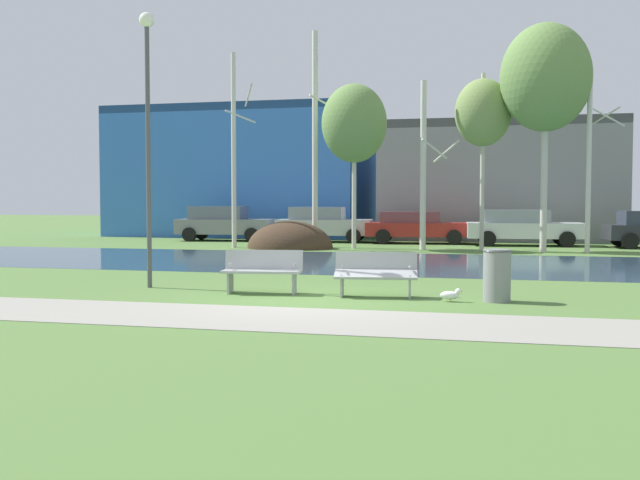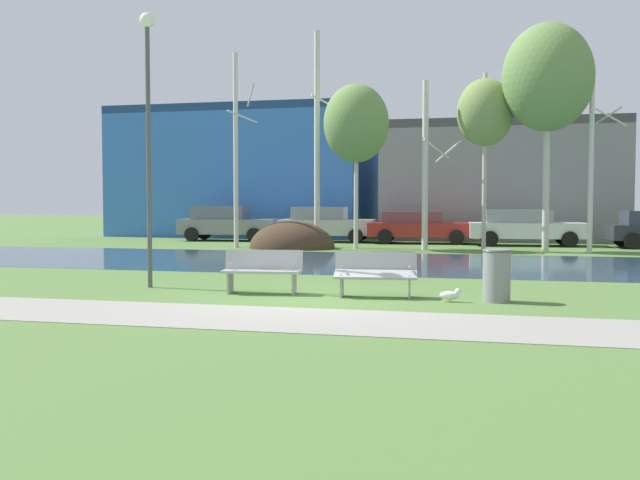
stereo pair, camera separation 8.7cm
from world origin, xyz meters
name	(u,v)px [view 1 (the left image)]	position (x,y,z in m)	size (l,w,h in m)	color
ground_plane	(389,260)	(0.00, 10.00, 0.00)	(120.00, 120.00, 0.00)	#517538
paved_path_strip	(272,318)	(0.00, -2.15, 0.01)	(60.00, 2.44, 0.01)	gray
river_band	(383,263)	(0.00, 8.94, 0.00)	(80.00, 8.23, 0.01)	#2D475B
soil_mound	(290,248)	(-4.61, 14.71, 0.00)	(3.39, 2.68, 2.14)	#423021
bench_left	(262,270)	(-1.17, 0.93, 0.47)	(1.66, 0.78, 0.87)	#9EA0A3
bench_right	(376,273)	(1.15, 0.93, 0.47)	(1.66, 0.78, 0.87)	#9EA0A3
trash_bin	(497,275)	(3.45, 0.79, 0.51)	(0.53, 0.53, 0.98)	gray
seagull	(451,295)	(2.62, 0.56, 0.13)	(0.42, 0.16, 0.25)	white
streetlamp	(148,107)	(-3.86, 1.31, 3.86)	(0.32, 0.32, 5.86)	#4C4C51
birch_far_left	(234,149)	(-6.87, 14.63, 3.89)	(1.03, 1.72, 7.64)	beige
birch_left	(316,139)	(-3.84, 15.73, 4.32)	(1.23, 2.01, 8.55)	beige
birch_center_left	(354,124)	(-2.16, 15.14, 4.81)	(2.51, 2.51, 6.34)	beige
birch_center	(424,165)	(0.53, 15.17, 3.21)	(1.49, 2.27, 6.36)	beige
birch_center_right	(483,113)	(2.67, 15.51, 5.12)	(2.09, 2.09, 6.60)	#BCB7A8
birch_right	(546,78)	(4.87, 14.96, 6.25)	(3.23, 3.23, 8.21)	beige
birch_far_right	(590,162)	(6.41, 14.84, 3.25)	(1.27, 2.17, 6.30)	beige
parked_van_nearest_grey	(224,223)	(-9.17, 19.36, 0.83)	(4.55, 2.39, 1.60)	slate
parked_sedan_second_silver	(323,224)	(-4.47, 19.49, 0.82)	(4.37, 2.38, 1.57)	#B2B5BC
parked_hatch_third_red	(417,226)	(-0.23, 19.34, 0.74)	(4.69, 2.37, 1.37)	maroon
parked_wagon_fourth_white	(522,227)	(4.19, 18.76, 0.78)	(4.83, 2.38, 1.48)	silver
building_blue_store	(246,173)	(-10.17, 25.37, 3.34)	(13.12, 7.82, 6.69)	#3870C6
building_grey_warehouse	(500,182)	(3.21, 25.72, 2.79)	(11.06, 9.33, 5.58)	gray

